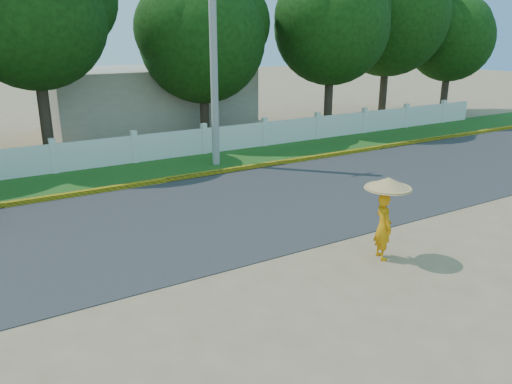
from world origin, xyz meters
TOP-DOWN VIEW (x-y plane):
  - ground at (0.00, 0.00)m, footprint 120.00×120.00m
  - road at (0.00, 4.50)m, footprint 60.00×7.00m
  - grass_verge at (0.00, 9.75)m, footprint 60.00×3.50m
  - curb at (0.00, 8.05)m, footprint 40.00×0.18m
  - fence at (0.00, 11.20)m, footprint 40.00×0.10m
  - building_near at (3.00, 18.00)m, footprint 10.00×6.00m
  - utility_pole at (2.61, 9.31)m, footprint 0.28×0.28m
  - monk_with_parasol at (2.02, -0.21)m, footprint 1.04×1.04m
  - tree_row at (4.05, 13.90)m, footprint 41.74×8.04m

SIDE VIEW (x-z plane):
  - ground at x=0.00m, z-range 0.00..0.00m
  - road at x=0.00m, z-range 0.00..0.02m
  - grass_verge at x=0.00m, z-range 0.00..0.03m
  - curb at x=0.00m, z-range 0.00..0.16m
  - fence at x=0.00m, z-range 0.00..1.10m
  - monk_with_parasol at x=2.02m, z-range 0.29..2.18m
  - building_near at x=3.00m, z-range 0.00..3.20m
  - utility_pole at x=2.61m, z-range 0.00..8.44m
  - tree_row at x=4.05m, z-range 0.43..9.70m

